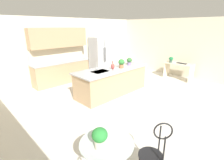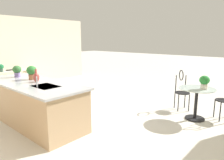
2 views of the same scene
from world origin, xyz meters
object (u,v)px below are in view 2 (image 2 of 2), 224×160
(keyboard, at_px, (13,70))
(potted_plant_counter_far, at_px, (17,71))
(potted_plant_on_desk, at_px, (1,67))
(vase_on_counter, at_px, (36,77))
(potted_plant_on_table, at_px, (204,81))
(potted_plant_counter_near, at_px, (32,72))
(chair_near_window, at_px, (182,88))
(bistro_table, at_px, (196,101))
(writing_desk, at_px, (11,77))

(keyboard, height_order, potted_plant_counter_far, potted_plant_counter_far)
(potted_plant_on_desk, distance_m, vase_on_counter, 3.32)
(potted_plant_on_desk, bearing_deg, vase_on_counter, 171.12)
(potted_plant_on_table, height_order, potted_plant_counter_near, potted_plant_counter_near)
(chair_near_window, xyz_separation_m, vase_on_counter, (2.05, 2.96, 0.46))
(vase_on_counter, bearing_deg, potted_plant_on_table, -137.67)
(potted_plant_counter_near, relative_size, vase_on_counter, 1.11)
(potted_plant_on_table, bearing_deg, potted_plant_counter_near, 37.94)
(bistro_table, distance_m, vase_on_counter, 3.64)
(bistro_table, bearing_deg, potted_plant_counter_far, 35.40)
(writing_desk, bearing_deg, bistro_table, -164.89)
(chair_near_window, bearing_deg, potted_plant_counter_near, 50.13)
(bistro_table, distance_m, keyboard, 6.21)
(potted_plant_counter_far, height_order, potted_plant_on_desk, potted_plant_counter_far)
(potted_plant_on_table, bearing_deg, potted_plant_counter_far, 34.47)
(bistro_table, bearing_deg, writing_desk, 15.11)
(writing_desk, distance_m, potted_plant_counter_far, 2.71)
(bistro_table, distance_m, potted_plant_on_desk, 6.21)
(writing_desk, relative_size, potted_plant_counter_far, 4.19)
(keyboard, relative_size, potted_plant_counter_near, 1.38)
(potted_plant_counter_near, bearing_deg, vase_on_counter, 166.16)
(vase_on_counter, bearing_deg, writing_desk, -14.23)
(potted_plant_on_table, distance_m, potted_plant_counter_near, 3.92)
(chair_near_window, bearing_deg, vase_on_counter, 55.29)
(bistro_table, bearing_deg, chair_near_window, -40.86)
(chair_near_window, distance_m, potted_plant_counter_far, 4.21)
(chair_near_window, relative_size, keyboard, 2.37)
(writing_desk, xyz_separation_m, potted_plant_on_desk, (-0.12, 0.35, 0.38))
(chair_near_window, relative_size, potted_plant_on_table, 3.38)
(chair_near_window, bearing_deg, potted_plant_on_desk, 24.64)
(vase_on_counter, bearing_deg, chair_near_window, -124.71)
(chair_near_window, bearing_deg, bistro_table, 139.14)
(bistro_table, relative_size, potted_plant_on_table, 2.59)
(writing_desk, distance_m, potted_plant_counter_near, 3.20)
(bistro_table, bearing_deg, potted_plant_counter_near, 39.10)
(potted_plant_on_desk, bearing_deg, potted_plant_on_table, -161.78)
(chair_near_window, distance_m, potted_plant_on_desk, 5.87)
(bistro_table, xyz_separation_m, potted_plant_counter_near, (2.95, 2.40, 0.66))
(chair_near_window, relative_size, potted_plant_on_desk, 3.94)
(potted_plant_on_table, xyz_separation_m, potted_plant_counter_near, (3.09, 2.41, 0.19))
(keyboard, bearing_deg, writing_desk, 101.31)
(writing_desk, distance_m, potted_plant_on_table, 6.36)
(potted_plant_on_table, height_order, potted_plant_counter_far, potted_plant_counter_far)
(potted_plant_counter_far, bearing_deg, potted_plant_on_desk, -12.25)
(bistro_table, xyz_separation_m, keyboard, (6.02, 1.52, 0.31))
(potted_plant_on_table, bearing_deg, vase_on_counter, 42.33)
(bistro_table, height_order, potted_plant_on_table, potted_plant_on_table)
(writing_desk, distance_m, keyboard, 0.27)
(writing_desk, xyz_separation_m, vase_on_counter, (-3.40, 0.86, 0.52))
(writing_desk, bearing_deg, chair_near_window, -158.97)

